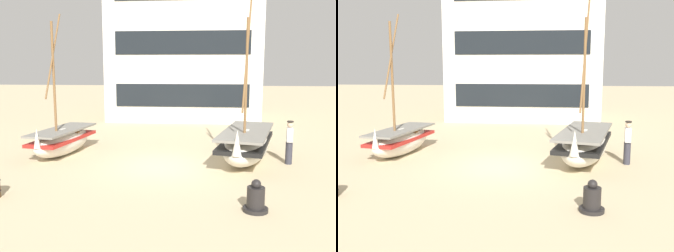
{
  "view_description": "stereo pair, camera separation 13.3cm",
  "coord_description": "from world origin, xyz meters",
  "views": [
    {
      "loc": [
        1.42,
        -13.77,
        3.75
      ],
      "look_at": [
        0.0,
        1.0,
        1.4
      ],
      "focal_mm": 40.55,
      "sensor_mm": 36.0,
      "label": 1
    },
    {
      "loc": [
        1.55,
        -13.76,
        3.75
      ],
      "look_at": [
        0.0,
        1.0,
        1.4
      ],
      "focal_mm": 40.55,
      "sensor_mm": 36.0,
      "label": 2
    }
  ],
  "objects": [
    {
      "name": "fishing_boat_centre_large",
      "position": [
        -4.59,
        1.64,
        0.63
      ],
      "size": [
        1.91,
        4.11,
        5.87
      ],
      "color": "silver",
      "rests_on": "ground"
    },
    {
      "name": "fisherman_by_hull",
      "position": [
        4.7,
        0.89,
        0.83
      ],
      "size": [
        0.27,
        0.39,
        1.68
      ],
      "color": "#33333D",
      "rests_on": "ground"
    },
    {
      "name": "fishing_boat_near_left",
      "position": [
        3.1,
        1.18,
        0.7
      ],
      "size": [
        2.82,
        5.22,
        6.25
      ],
      "color": "silver",
      "rests_on": "ground"
    },
    {
      "name": "capstan_winch",
      "position": [
        2.79,
        -4.17,
        0.33
      ],
      "size": [
        0.66,
        0.66,
        0.86
      ],
      "color": "black",
      "rests_on": "ground"
    },
    {
      "name": "ground_plane",
      "position": [
        0.0,
        0.0,
        0.0
      ],
      "size": [
        120.0,
        120.0,
        0.0
      ],
      "primitive_type": "plane",
      "color": "#CCB78E"
    },
    {
      "name": "harbor_building_main",
      "position": [
        -0.05,
        14.06,
        5.22
      ],
      "size": [
        10.75,
        6.56,
        10.42
      ],
      "color": "silver",
      "rests_on": "ground"
    }
  ]
}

